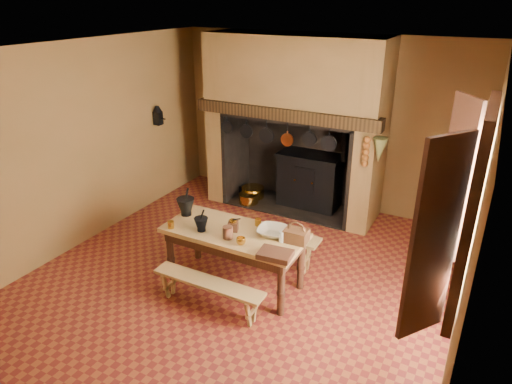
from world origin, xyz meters
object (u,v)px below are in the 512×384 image
iron_range (310,180)px  wicker_basket (296,235)px  work_table (234,239)px  mixing_bowl (273,231)px  bench_front (208,288)px  coffee_grinder (233,226)px

iron_range → wicker_basket: size_ratio=5.84×
work_table → wicker_basket: (0.75, 0.11, 0.20)m
iron_range → mixing_bowl: size_ratio=4.50×
bench_front → work_table: bearing=90.0°
wicker_basket → mixing_bowl: bearing=174.6°
work_table → coffee_grinder: coffee_grinder is taller
work_table → bench_front: 0.68m
work_table → mixing_bowl: bearing=15.6°
bench_front → mixing_bowl: mixing_bowl is taller
bench_front → iron_range: bearing=90.5°
iron_range → mixing_bowl: (0.48, -2.42, 0.30)m
iron_range → coffee_grinder: iron_range is taller
work_table → coffee_grinder: (-0.01, -0.00, 0.18)m
coffee_grinder → mixing_bowl: bearing=-6.2°
iron_range → mixing_bowl: 2.49m
iron_range → bench_front: iron_range is taller
work_table → mixing_bowl: size_ratio=4.80×
work_table → wicker_basket: 0.79m
iron_range → mixing_bowl: bearing=-78.9°
work_table → mixing_bowl: mixing_bowl is taller
bench_front → wicker_basket: (0.75, 0.70, 0.54)m
bench_front → coffee_grinder: size_ratio=7.59×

